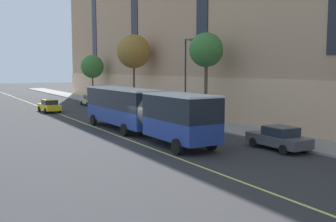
{
  "coord_description": "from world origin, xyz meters",
  "views": [
    {
      "loc": [
        -13.09,
        -26.07,
        5.26
      ],
      "look_at": [
        3.15,
        1.9,
        1.8
      ],
      "focal_mm": 42.0,
      "sensor_mm": 36.0,
      "label": 1
    }
  ],
  "objects_px": {
    "parked_car_champagne_1": "(90,100)",
    "street_tree_far_downtown": "(92,67)",
    "fire_hydrant": "(143,110)",
    "taxi_cab": "(49,106)",
    "parked_car_black_0": "(107,104)",
    "parked_car_silver_2": "(180,118)",
    "parked_car_darkgray_5": "(279,138)",
    "street_tree_far_uptown": "(134,52)",
    "city_bus": "(140,109)",
    "street_lamp": "(187,72)",
    "street_tree_mid_block": "(206,51)"
  },
  "relations": [
    {
      "from": "parked_car_black_0",
      "to": "street_tree_far_downtown",
      "type": "relative_size",
      "value": 0.59
    },
    {
      "from": "taxi_cab",
      "to": "fire_hydrant",
      "type": "bearing_deg",
      "value": -39.7
    },
    {
      "from": "parked_car_champagne_1",
      "to": "parked_car_silver_2",
      "type": "relative_size",
      "value": 1.11
    },
    {
      "from": "parked_car_black_0",
      "to": "parked_car_silver_2",
      "type": "distance_m",
      "value": 17.57
    },
    {
      "from": "taxi_cab",
      "to": "street_lamp",
      "type": "relative_size",
      "value": 0.58
    },
    {
      "from": "street_tree_mid_block",
      "to": "fire_hydrant",
      "type": "relative_size",
      "value": 11.77
    },
    {
      "from": "parked_car_champagne_1",
      "to": "street_lamp",
      "type": "height_order",
      "value": "street_lamp"
    },
    {
      "from": "parked_car_champagne_1",
      "to": "street_tree_far_downtown",
      "type": "xyz_separation_m",
      "value": [
        2.82,
        6.9,
        4.87
      ]
    },
    {
      "from": "parked_car_black_0",
      "to": "street_tree_far_uptown",
      "type": "bearing_deg",
      "value": -36.6
    },
    {
      "from": "parked_car_silver_2",
      "to": "street_lamp",
      "type": "distance_m",
      "value": 4.85
    },
    {
      "from": "street_tree_far_downtown",
      "to": "taxi_cab",
      "type": "bearing_deg",
      "value": -128.28
    },
    {
      "from": "parked_car_black_0",
      "to": "street_tree_far_downtown",
      "type": "distance_m",
      "value": 14.74
    },
    {
      "from": "parked_car_silver_2",
      "to": "street_lamp",
      "type": "relative_size",
      "value": 0.53
    },
    {
      "from": "parked_car_silver_2",
      "to": "city_bus",
      "type": "bearing_deg",
      "value": -156.12
    },
    {
      "from": "street_tree_far_downtown",
      "to": "street_lamp",
      "type": "distance_m",
      "value": 29.52
    },
    {
      "from": "parked_car_darkgray_5",
      "to": "fire_hydrant",
      "type": "xyz_separation_m",
      "value": [
        1.56,
        22.93,
        -0.29
      ]
    },
    {
      "from": "fire_hydrant",
      "to": "street_tree_far_uptown",
      "type": "bearing_deg",
      "value": 77.72
    },
    {
      "from": "parked_car_black_0",
      "to": "parked_car_silver_2",
      "type": "bearing_deg",
      "value": -89.51
    },
    {
      "from": "street_tree_far_uptown",
      "to": "street_tree_far_downtown",
      "type": "xyz_separation_m",
      "value": [
        0.0,
        15.73,
        -1.81
      ]
    },
    {
      "from": "parked_car_black_0",
      "to": "taxi_cab",
      "type": "xyz_separation_m",
      "value": [
        -7.21,
        0.9,
        0.0
      ]
    },
    {
      "from": "street_tree_mid_block",
      "to": "street_lamp",
      "type": "bearing_deg",
      "value": 114.32
    },
    {
      "from": "city_bus",
      "to": "parked_car_black_0",
      "type": "height_order",
      "value": "city_bus"
    },
    {
      "from": "parked_car_black_0",
      "to": "fire_hydrant",
      "type": "height_order",
      "value": "parked_car_black_0"
    },
    {
      "from": "city_bus",
      "to": "parked_car_black_0",
      "type": "distance_m",
      "value": 20.5
    },
    {
      "from": "parked_car_black_0",
      "to": "taxi_cab",
      "type": "relative_size",
      "value": 0.94
    },
    {
      "from": "street_lamp",
      "to": "street_tree_mid_block",
      "type": "bearing_deg",
      "value": -65.68
    },
    {
      "from": "parked_car_champagne_1",
      "to": "taxi_cab",
      "type": "distance_m",
      "value": 9.28
    },
    {
      "from": "parked_car_black_0",
      "to": "street_lamp",
      "type": "height_order",
      "value": "street_lamp"
    },
    {
      "from": "parked_car_champagne_1",
      "to": "fire_hydrant",
      "type": "bearing_deg",
      "value": -82.17
    },
    {
      "from": "parked_car_champagne_1",
      "to": "parked_car_darkgray_5",
      "type": "xyz_separation_m",
      "value": [
        0.28,
        -36.28,
        -0.0
      ]
    },
    {
      "from": "street_tree_far_downtown",
      "to": "street_lamp",
      "type": "height_order",
      "value": "street_lamp"
    },
    {
      "from": "city_bus",
      "to": "taxi_cab",
      "type": "distance_m",
      "value": 20.9
    },
    {
      "from": "parked_car_silver_2",
      "to": "parked_car_darkgray_5",
      "type": "xyz_separation_m",
      "value": [
        0.14,
        -11.98,
        0.0
      ]
    },
    {
      "from": "parked_car_silver_2",
      "to": "street_tree_mid_block",
      "type": "relative_size",
      "value": 0.5
    },
    {
      "from": "taxi_cab",
      "to": "street_lamp",
      "type": "height_order",
      "value": "street_lamp"
    },
    {
      "from": "parked_car_darkgray_5",
      "to": "parked_car_silver_2",
      "type": "bearing_deg",
      "value": 90.66
    },
    {
      "from": "parked_car_darkgray_5",
      "to": "street_tree_far_downtown",
      "type": "height_order",
      "value": "street_tree_far_downtown"
    },
    {
      "from": "parked_car_darkgray_5",
      "to": "taxi_cab",
      "type": "bearing_deg",
      "value": 103.84
    },
    {
      "from": "street_tree_far_uptown",
      "to": "city_bus",
      "type": "bearing_deg",
      "value": -113.78
    },
    {
      "from": "parked_car_silver_2",
      "to": "fire_hydrant",
      "type": "distance_m",
      "value": 11.08
    },
    {
      "from": "parked_car_black_0",
      "to": "street_tree_far_downtown",
      "type": "bearing_deg",
      "value": 78.26
    },
    {
      "from": "street_tree_far_uptown",
      "to": "parked_car_silver_2",
      "type": "bearing_deg",
      "value": -99.83
    },
    {
      "from": "parked_car_darkgray_5",
      "to": "street_tree_far_downtown",
      "type": "distance_m",
      "value": 43.52
    },
    {
      "from": "parked_car_champagne_1",
      "to": "street_tree_mid_block",
      "type": "height_order",
      "value": "street_tree_mid_block"
    },
    {
      "from": "parked_car_champagne_1",
      "to": "fire_hydrant",
      "type": "relative_size",
      "value": 6.52
    },
    {
      "from": "street_lamp",
      "to": "street_tree_far_downtown",
      "type": "bearing_deg",
      "value": 88.28
    },
    {
      "from": "street_tree_mid_block",
      "to": "fire_hydrant",
      "type": "height_order",
      "value": "street_tree_mid_block"
    },
    {
      "from": "parked_car_black_0",
      "to": "parked_car_champagne_1",
      "type": "distance_m",
      "value": 6.72
    },
    {
      "from": "parked_car_silver_2",
      "to": "street_tree_far_downtown",
      "type": "bearing_deg",
      "value": 85.09
    },
    {
      "from": "city_bus",
      "to": "street_tree_mid_block",
      "type": "height_order",
      "value": "street_tree_mid_block"
    }
  ]
}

